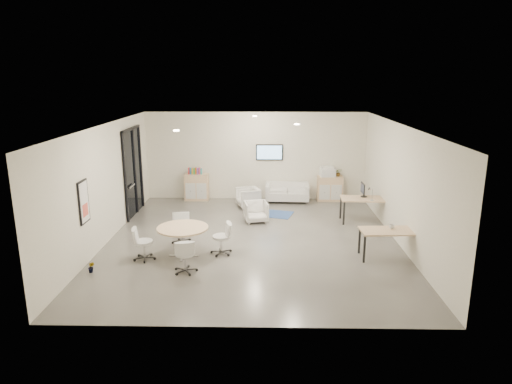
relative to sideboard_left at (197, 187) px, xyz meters
The scene contains 21 objects.
room_shell 4.90m from the sideboard_left, 63.03° to the right, with size 9.60×10.60×4.80m.
glass_door 2.70m from the sideboard_left, 135.79° to the right, with size 0.09×1.90×2.85m.
artwork 6.22m from the sideboard_left, 107.19° to the right, with size 0.05×0.54×1.04m.
wall_tv 2.96m from the sideboard_left, ahead, with size 0.98×0.06×0.58m.
ceiling_spots 4.77m from the sideboard_left, 60.13° to the right, with size 3.14×4.14×0.03m.
sideboard_left is the anchor object (origin of this frame).
sideboard_right 4.88m from the sideboard_left, ahead, with size 0.91×0.44×0.91m.
books 0.60m from the sideboard_left, behind, with size 0.50×0.14×0.22m.
printer 4.81m from the sideboard_left, ahead, with size 0.57×0.50×0.37m.
loveseat 3.32m from the sideboard_left, ahead, with size 1.59×0.84×0.58m.
blue_rug 3.25m from the sideboard_left, 31.94° to the right, with size 1.33×0.88×0.01m, color navy.
armchair_left 2.10m from the sideboard_left, 23.94° to the right, with size 0.71×0.67×0.74m, color silver.
armchair_right 3.38m from the sideboard_left, 48.62° to the right, with size 0.69×0.65×0.71m, color silver.
desk_rear 6.14m from the sideboard_left, 23.74° to the right, with size 1.50×0.81×0.77m.
desk_front 7.79m from the sideboard_left, 43.99° to the right, with size 1.45×0.78×0.74m.
monitor 6.06m from the sideboard_left, 22.59° to the right, with size 0.20×0.50×0.44m.
round_table 5.44m from the sideboard_left, 85.30° to the right, with size 1.29×1.29×0.78m.
meeting_chairs 5.43m from the sideboard_left, 85.30° to the right, with size 2.58×2.58×0.82m.
plant_cabinet 5.19m from the sideboard_left, ahead, with size 0.25×0.27×0.21m, color #3F7F3F.
plant_floor 6.63m from the sideboard_left, 103.43° to the right, with size 0.15×0.27×0.12m, color #3F7F3F.
cup 7.78m from the sideboard_left, 42.93° to the right, with size 0.13×0.10×0.13m, color white.
Camera 1 is at (0.34, -11.95, 4.48)m, focal length 32.00 mm.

